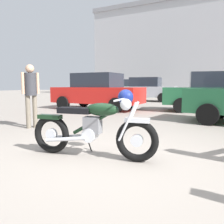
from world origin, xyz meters
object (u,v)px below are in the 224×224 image
at_px(pale_sedan_back, 146,89).
at_px(silver_sedan_mid, 128,88).
at_px(red_hatchback_near, 98,91).
at_px(blue_hatchback_right, 215,92).
at_px(vintage_motorcycle, 95,126).
at_px(bystander, 31,89).

height_order(pale_sedan_back, silver_sedan_mid, same).
distance_m(red_hatchback_near, blue_hatchback_right, 5.12).
bearing_deg(vintage_motorcycle, pale_sedan_back, 96.05).
height_order(blue_hatchback_right, silver_sedan_mid, same).
bearing_deg(blue_hatchback_right, bystander, -133.36).
distance_m(bystander, silver_sedan_mid, 16.21).
bearing_deg(pale_sedan_back, silver_sedan_mid, 120.83).
xyz_separation_m(red_hatchback_near, silver_sedan_mid, (-2.72, 10.99, 0.00)).
relative_size(bystander, silver_sedan_mid, 0.37).
distance_m(vintage_motorcycle, pale_sedan_back, 12.95).
bearing_deg(bystander, pale_sedan_back, -60.23).
xyz_separation_m(vintage_motorcycle, blue_hatchback_right, (1.55, 7.51, 0.34)).
relative_size(vintage_motorcycle, silver_sedan_mid, 0.47).
xyz_separation_m(vintage_motorcycle, pale_sedan_back, (-3.02, 12.59, 0.34)).
bearing_deg(red_hatchback_near, bystander, 99.05).
bearing_deg(silver_sedan_mid, blue_hatchback_right, 118.39).
height_order(bystander, pale_sedan_back, pale_sedan_back).
height_order(bystander, red_hatchback_near, red_hatchback_near).
bearing_deg(bystander, vintage_motorcycle, -179.16).
bearing_deg(bystander, silver_sedan_mid, -49.57).
bearing_deg(red_hatchback_near, vintage_motorcycle, 119.61).
relative_size(red_hatchback_near, blue_hatchback_right, 0.96).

